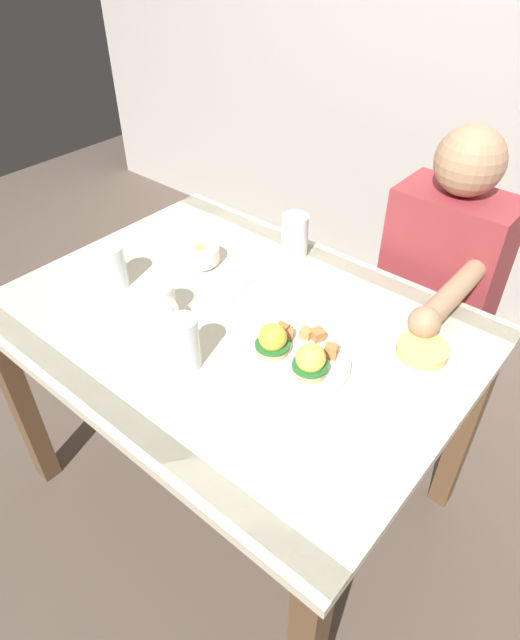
# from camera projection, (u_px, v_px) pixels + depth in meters

# --- Properties ---
(ground_plane) EXTENTS (6.00, 6.00, 0.00)m
(ground_plane) POSITION_uv_depth(u_px,v_px,m) (241.00, 484.00, 1.87)
(ground_plane) COLOR brown
(dining_table) EXTENTS (1.20, 0.90, 0.74)m
(dining_table) POSITION_uv_depth(u_px,v_px,m) (235.00, 348.00, 1.47)
(dining_table) COLOR beige
(dining_table) RESTS_ON ground_plane
(eggs_benedict_plate) EXTENTS (0.27, 0.27, 0.09)m
(eggs_benedict_plate) POSITION_uv_depth(u_px,v_px,m) (293.00, 355.00, 1.26)
(eggs_benedict_plate) COLOR white
(eggs_benedict_plate) RESTS_ON dining_table
(fruit_bowl) EXTENTS (0.12, 0.12, 0.06)m
(fruit_bowl) POSITION_uv_depth(u_px,v_px,m) (199.00, 255.00, 1.59)
(fruit_bowl) COLOR white
(fruit_bowl) RESTS_ON dining_table
(coffee_mug) EXTENTS (0.11, 0.08, 0.09)m
(coffee_mug) POSITION_uv_depth(u_px,v_px,m) (160.00, 301.00, 1.38)
(coffee_mug) COLOR white
(coffee_mug) RESTS_ON dining_table
(fork) EXTENTS (0.03, 0.16, 0.00)m
(fork) POSITION_uv_depth(u_px,v_px,m) (239.00, 290.00, 1.50)
(fork) COLOR silver
(fork) RESTS_ON dining_table
(water_glass_near) EXTENTS (0.08, 0.08, 0.12)m
(water_glass_near) POSITION_uv_depth(u_px,v_px,m) (113.00, 269.00, 1.49)
(water_glass_near) COLOR silver
(water_glass_near) RESTS_ON dining_table
(water_glass_far) EXTENTS (0.07, 0.07, 0.14)m
(water_glass_far) POSITION_uv_depth(u_px,v_px,m) (185.00, 346.00, 1.23)
(water_glass_far) COLOR silver
(water_glass_far) RESTS_ON dining_table
(water_glass_extra) EXTENTS (0.08, 0.08, 0.13)m
(water_glass_extra) POSITION_uv_depth(u_px,v_px,m) (295.00, 238.00, 1.61)
(water_glass_extra) COLOR silver
(water_glass_extra) RESTS_ON dining_table
(side_plate) EXTENTS (0.20, 0.20, 0.04)m
(side_plate) POSITION_uv_depth(u_px,v_px,m) (422.00, 353.00, 1.28)
(side_plate) COLOR white
(side_plate) RESTS_ON dining_table
(diner_person) EXTENTS (0.34, 0.54, 1.14)m
(diner_person) POSITION_uv_depth(u_px,v_px,m) (436.00, 287.00, 1.67)
(diner_person) COLOR #33333D
(diner_person) RESTS_ON ground_plane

